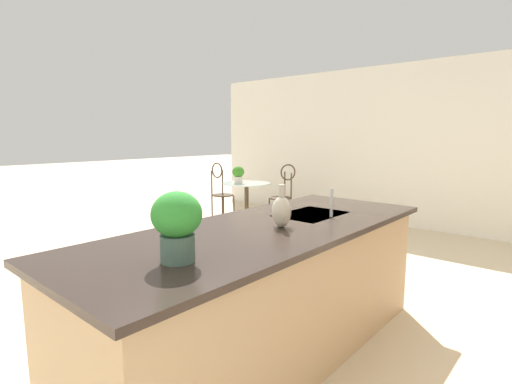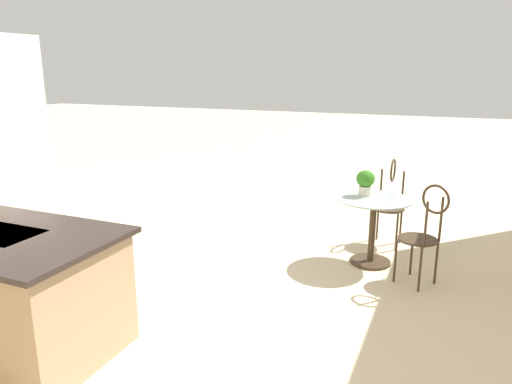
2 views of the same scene
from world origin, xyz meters
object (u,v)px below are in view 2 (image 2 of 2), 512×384
object	(u,v)px
bistro_table	(372,225)
chair_by_island	(424,230)
chair_near_window	(390,198)
potted_plant_on_table	(365,181)

from	to	relation	value
bistro_table	chair_by_island	size ratio (longest dim) A/B	0.77
chair_by_island	bistro_table	bearing A→B (deg)	-33.37
bistro_table	chair_near_window	world-z (taller)	chair_near_window
bistro_table	chair_by_island	xyz separation A→B (m)	(-0.54, 0.36, 0.13)
chair_near_window	chair_by_island	xyz separation A→B (m)	(-0.47, 1.06, 0.00)
chair_near_window	chair_by_island	world-z (taller)	same
bistro_table	potted_plant_on_table	world-z (taller)	potted_plant_on_table
bistro_table	chair_by_island	distance (m)	0.66
bistro_table	chair_near_window	distance (m)	0.72
chair_by_island	potted_plant_on_table	distance (m)	0.86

